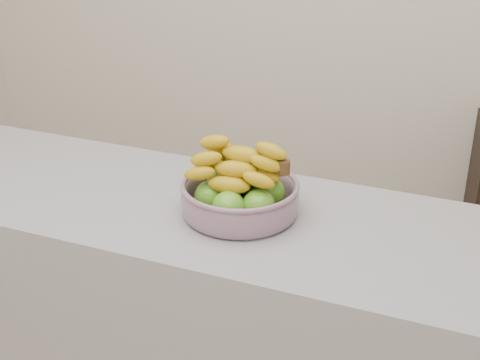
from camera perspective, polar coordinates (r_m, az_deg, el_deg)
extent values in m
cube|color=gray|center=(2.10, -4.22, -12.98)|extent=(2.00, 0.60, 0.90)
cylinder|color=#8E95AA|center=(1.79, 0.00, -2.71)|extent=(0.27, 0.27, 0.01)
torus|color=#8E95AA|center=(1.76, 0.00, -0.42)|extent=(0.32, 0.32, 0.01)
sphere|color=#348216|center=(1.71, -0.99, -2.37)|extent=(0.09, 0.09, 0.09)
sphere|color=#348216|center=(1.72, 1.61, -2.20)|extent=(0.09, 0.09, 0.09)
sphere|color=#348216|center=(1.78, 2.50, -1.13)|extent=(0.09, 0.09, 0.09)
sphere|color=#348216|center=(1.84, 0.92, -0.27)|extent=(0.09, 0.09, 0.09)
sphere|color=#348216|center=(1.83, -1.51, -0.42)|extent=(0.09, 0.09, 0.09)
sphere|color=#348216|center=(1.76, -2.53, -1.44)|extent=(0.09, 0.09, 0.09)
ellipsoid|color=gold|center=(1.71, -0.96, -0.41)|extent=(0.20, 0.07, 0.05)
ellipsoid|color=gold|center=(1.75, -0.32, 0.24)|extent=(0.20, 0.05, 0.05)
ellipsoid|color=gold|center=(1.79, 0.29, 0.87)|extent=(0.20, 0.07, 0.05)
ellipsoid|color=gold|center=(1.71, -0.34, 0.91)|extent=(0.20, 0.08, 0.05)
ellipsoid|color=gold|center=(1.76, 0.33, 1.59)|extent=(0.20, 0.08, 0.05)
ellipsoid|color=gold|center=(1.72, 0.19, 2.18)|extent=(0.20, 0.05, 0.05)
cylinder|color=#432C15|center=(1.69, 3.78, 1.08)|extent=(0.03, 0.03, 0.04)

